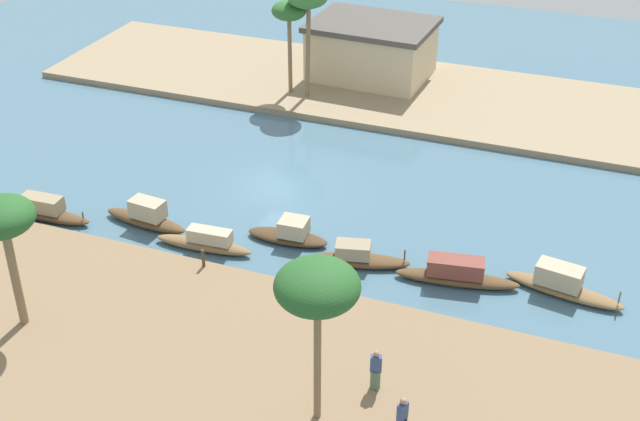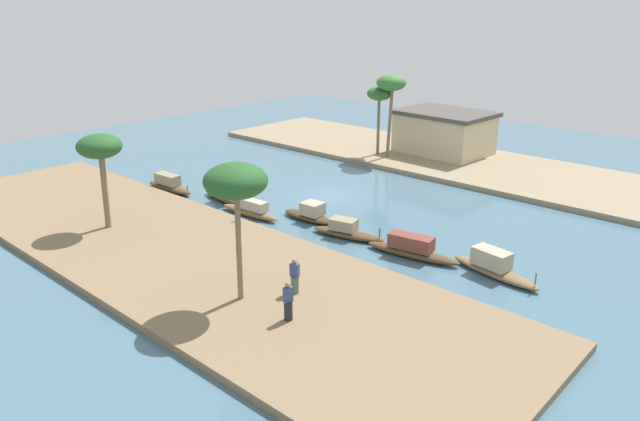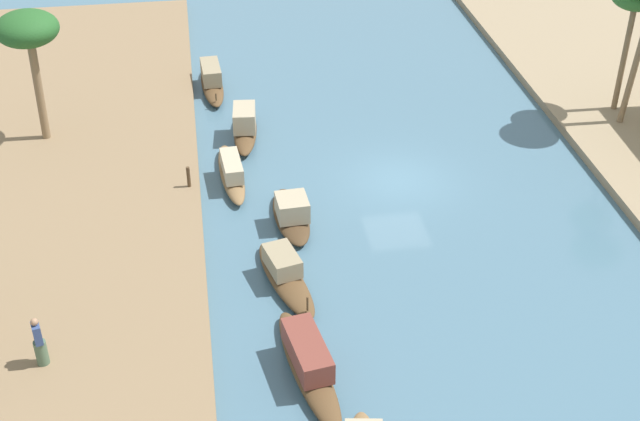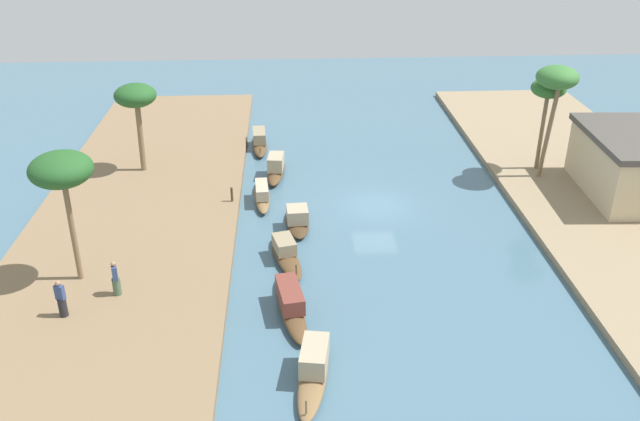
{
  "view_description": "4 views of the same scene",
  "coord_description": "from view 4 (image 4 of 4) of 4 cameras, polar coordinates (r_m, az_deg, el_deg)",
  "views": [
    {
      "loc": [
        14.91,
        -33.91,
        21.15
      ],
      "look_at": [
        2.94,
        -2.24,
        0.45
      ],
      "focal_mm": 46.12,
      "sensor_mm": 36.0,
      "label": 1
    },
    {
      "loc": [
        26.35,
        -30.25,
        13.05
      ],
      "look_at": [
        2.9,
        -4.32,
        0.71
      ],
      "focal_mm": 33.43,
      "sensor_mm": 36.0,
      "label": 2
    },
    {
      "loc": [
        29.09,
        -7.63,
        18.47
      ],
      "look_at": [
        2.83,
        -3.63,
        0.77
      ],
      "focal_mm": 49.23,
      "sensor_mm": 36.0,
      "label": 3
    },
    {
      "loc": [
        34.38,
        -5.14,
        17.24
      ],
      "look_at": [
        2.81,
        -3.41,
        1.16
      ],
      "focal_mm": 37.34,
      "sensor_mm": 36.0,
      "label": 4
    }
  ],
  "objects": [
    {
      "name": "river_water",
      "position": [
        38.8,
        4.81,
        0.47
      ],
      "size": [
        68.75,
        68.75,
        0.0
      ],
      "primitive_type": "plane",
      "color": "#476B7F",
      "rests_on": "ground"
    },
    {
      "name": "riverbank_left",
      "position": [
        39.28,
        -15.15,
        0.23
      ],
      "size": [
        41.68,
        11.26,
        0.38
      ],
      "primitive_type": "cube",
      "color": "#846B4C",
      "rests_on": "ground"
    },
    {
      "name": "riverbank_right",
      "position": [
        42.68,
        23.15,
        1.11
      ],
      "size": [
        41.68,
        11.26,
        0.38
      ],
      "primitive_type": "cube",
      "color": "#937F60",
      "rests_on": "ground"
    },
    {
      "name": "sampan_with_red_awning",
      "position": [
        29.34,
        -2.57,
        -7.89
      ],
      "size": [
        5.42,
        1.85,
        1.24
      ],
      "rotation": [
        0.0,
        0.0,
        0.16
      ],
      "color": "brown",
      "rests_on": "river_water"
    },
    {
      "name": "sampan_midstream",
      "position": [
        33.1,
        -2.98,
        -3.68
      ],
      "size": [
        4.6,
        2.11,
        1.11
      ],
      "rotation": [
        0.0,
        0.0,
        0.24
      ],
      "color": "brown",
      "rests_on": "river_water"
    },
    {
      "name": "sampan_open_hull",
      "position": [
        42.38,
        -3.77,
        3.67
      ],
      "size": [
        4.54,
        1.41,
        1.43
      ],
      "rotation": [
        0.0,
        0.0,
        -0.1
      ],
      "color": "brown",
      "rests_on": "river_water"
    },
    {
      "name": "sampan_near_left_bank",
      "position": [
        46.96,
        -5.21,
        5.92
      ],
      "size": [
        4.67,
        1.21,
        1.23
      ],
      "rotation": [
        0.0,
        0.0,
        0.05
      ],
      "color": "brown",
      "rests_on": "river_water"
    },
    {
      "name": "sampan_with_tall_canopy",
      "position": [
        36.17,
        -1.97,
        -0.75
      ],
      "size": [
        3.91,
        1.43,
        1.22
      ],
      "rotation": [
        0.0,
        0.0,
        0.05
      ],
      "color": "#47331E",
      "rests_on": "river_water"
    },
    {
      "name": "sampan_foreground",
      "position": [
        25.93,
        -0.52,
        -13.27
      ],
      "size": [
        5.14,
        1.84,
        1.34
      ],
      "rotation": [
        0.0,
        0.0,
        -0.16
      ],
      "color": "brown",
      "rests_on": "river_water"
    },
    {
      "name": "sampan_downstream_large",
      "position": [
        39.19,
        -5.0,
        1.42
      ],
      "size": [
        4.73,
        1.18,
        1.12
      ],
      "rotation": [
        0.0,
        0.0,
        0.07
      ],
      "color": "brown",
      "rests_on": "river_water"
    },
    {
      "name": "person_on_near_bank",
      "position": [
        30.32,
        -21.28,
        -7.24
      ],
      "size": [
        0.46,
        0.46,
        1.75
      ],
      "rotation": [
        0.0,
        0.0,
        1.23
      ],
      "color": "#232328",
      "rests_on": "riverbank_left"
    },
    {
      "name": "person_by_mooring",
      "position": [
        31.0,
        -17.1,
        -5.75
      ],
      "size": [
        0.46,
        0.45,
        1.69
      ],
      "rotation": [
        0.0,
        0.0,
        3.41
      ],
      "color": "#4C664C",
      "rests_on": "riverbank_left"
    },
    {
      "name": "mooring_post",
      "position": [
        38.4,
        -7.56,
        1.38
      ],
      "size": [
        0.14,
        0.14,
        0.86
      ],
      "primitive_type": "cylinder",
      "color": "#4C3823",
      "rests_on": "riverbank_left"
    },
    {
      "name": "palm_tree_left_near",
      "position": [
        42.25,
        -15.53,
        9.3
      ],
      "size": [
        2.54,
        2.54,
        5.58
      ],
      "color": "#7F6647",
      "rests_on": "riverbank_left"
    },
    {
      "name": "palm_tree_left_far",
      "position": [
        30.68,
        -21.3,
        3.17
      ],
      "size": [
        2.75,
        2.75,
        6.27
      ],
      "color": "#7F6647",
      "rests_on": "riverbank_left"
    },
    {
      "name": "palm_tree_right_tall",
      "position": [
        41.78,
        19.65,
        10.49
      ],
      "size": [
        2.46,
        2.46,
        6.94
      ],
      "color": "#7F6647",
      "rests_on": "riverbank_right"
    },
    {
      "name": "palm_tree_right_short",
      "position": [
        43.19,
        18.98,
        9.68
      ],
      "size": [
        2.12,
        2.12,
        5.82
      ],
      "color": "#7F6647",
      "rests_on": "riverbank_right"
    },
    {
      "name": "riverside_building",
      "position": [
        42.65,
        25.56,
        3.62
      ],
      "size": [
        8.02,
        6.2,
        3.66
      ],
      "rotation": [
        0.0,
        0.0,
        -0.05
      ],
      "color": "beige",
      "rests_on": "riverbank_right"
    }
  ]
}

